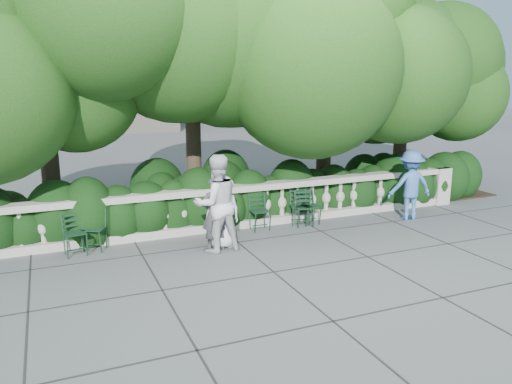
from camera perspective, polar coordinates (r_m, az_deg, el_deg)
name	(u,v)px	position (r m, az deg, el deg)	size (l,w,h in m)	color
ground	(275,251)	(10.03, 2.24, -6.76)	(90.00, 90.00, 0.00)	#4A4C51
balustrade	(242,207)	(11.47, -1.56, -1.68)	(12.00, 0.44, 1.00)	#9E998E
shrub_hedge	(225,214)	(12.68, -3.52, -2.55)	(15.00, 2.60, 1.70)	black
tree_canopy	(247,53)	(12.66, -1.04, 15.56)	(15.04, 6.52, 6.78)	#3F3023
chair_a	(93,253)	(10.44, -18.15, -6.60)	(0.44, 0.48, 0.84)	black
chair_b	(78,257)	(10.27, -19.68, -7.06)	(0.44, 0.48, 0.84)	black
chair_c	(300,226)	(11.70, 5.05, -3.91)	(0.44, 0.48, 0.84)	black
chair_d	(262,232)	(11.22, 0.71, -4.59)	(0.44, 0.48, 0.84)	black
chair_e	(313,226)	(11.76, 6.50, -3.85)	(0.44, 0.48, 0.84)	black
chair_f	(306,228)	(11.58, 5.69, -4.10)	(0.44, 0.48, 0.84)	black
person_businessman	(223,212)	(10.06, -3.85, -2.25)	(0.73, 0.48, 1.50)	white
person_woman_grey	(214,214)	(9.89, -4.77, -2.51)	(0.55, 0.36, 1.50)	#414146
person_casual_man	(217,204)	(9.80, -4.52, -1.32)	(0.94, 0.73, 1.94)	silver
person_older_blue	(410,185)	(12.60, 17.20, 0.74)	(1.09, 0.63, 1.69)	#3764A7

